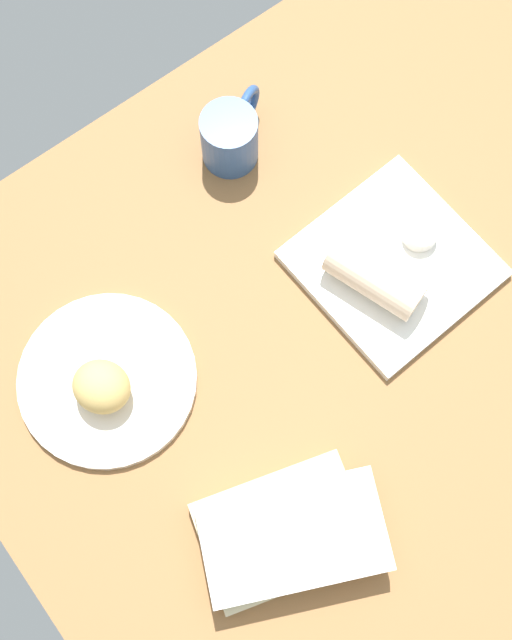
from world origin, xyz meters
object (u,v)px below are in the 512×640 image
object	(u,v)px
sauce_cup	(420,233)
book_stack	(288,535)
round_plate	(107,380)
breakfast_wrap	(377,274)
scone_pastry	(102,387)
coffee_mug	(231,136)
square_plate	(393,264)

from	to	relation	value
sauce_cup	book_stack	xyz separation A→B (cm)	(37.97, 20.43, 0.10)
round_plate	book_stack	bearing A→B (deg)	102.69
round_plate	breakfast_wrap	bearing A→B (deg)	163.54
scone_pastry	book_stack	bearing A→B (deg)	105.41
round_plate	book_stack	world-z (taller)	book_stack
breakfast_wrap	scone_pastry	bearing A→B (deg)	147.27
round_plate	sauce_cup	world-z (taller)	sauce_cup
sauce_cup	scone_pastry	bearing A→B (deg)	-9.43
round_plate	coffee_mug	bearing A→B (deg)	-152.31
round_plate	scone_pastry	distance (cm)	4.24
scone_pastry	sauce_cup	distance (cm)	46.35
sauce_cup	coffee_mug	xyz separation A→B (cm)	(12.10, -26.08, 1.64)
breakfast_wrap	book_stack	xyz separation A→B (cm)	(28.92, 18.96, -1.83)
coffee_mug	square_plate	bearing A→B (deg)	104.73
round_plate	coffee_mug	world-z (taller)	coffee_mug
scone_pastry	square_plate	distance (cm)	41.69
square_plate	sauce_cup	xyz separation A→B (cm)	(-5.03, -0.82, 2.06)
round_plate	breakfast_wrap	xyz separation A→B (cm)	(-35.55, 10.50, 4.09)
sauce_cup	coffee_mug	size ratio (longest dim) A/B	0.40
square_plate	breakfast_wrap	xyz separation A→B (cm)	(4.02, 0.66, 3.99)
scone_pastry	coffee_mug	bearing A→B (deg)	-151.18
round_plate	square_plate	bearing A→B (deg)	166.03
square_plate	book_stack	world-z (taller)	book_stack
book_stack	coffee_mug	bearing A→B (deg)	-119.08
book_stack	round_plate	bearing A→B (deg)	-77.31
book_stack	coffee_mug	size ratio (longest dim) A/B	2.08
square_plate	book_stack	size ratio (longest dim) A/B	0.92
scone_pastry	sauce_cup	xyz separation A→B (cm)	(-45.69, 7.59, -1.67)
square_plate	book_stack	xyz separation A→B (cm)	(32.94, 19.61, 2.16)
round_plate	sauce_cup	size ratio (longest dim) A/B	4.86
book_stack	coffee_mug	world-z (taller)	coffee_mug
round_plate	breakfast_wrap	size ratio (longest dim) A/B	1.79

